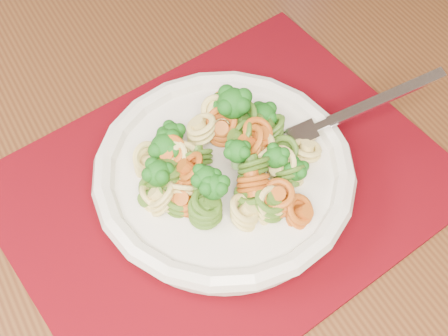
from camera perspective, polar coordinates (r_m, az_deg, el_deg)
dining_table at (r=0.74m, az=-4.58°, el=0.53°), size 1.27×0.82×0.72m
placemat at (r=0.59m, az=0.05°, el=-1.70°), size 0.43×0.35×0.00m
pasta_bowl at (r=0.56m, az=0.00°, el=-0.69°), size 0.24×0.24×0.05m
pasta_broccoli_heap at (r=0.55m, az=0.00°, el=0.36°), size 0.20×0.20×0.06m
fork at (r=0.57m, az=7.24°, el=3.16°), size 0.18×0.07×0.08m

